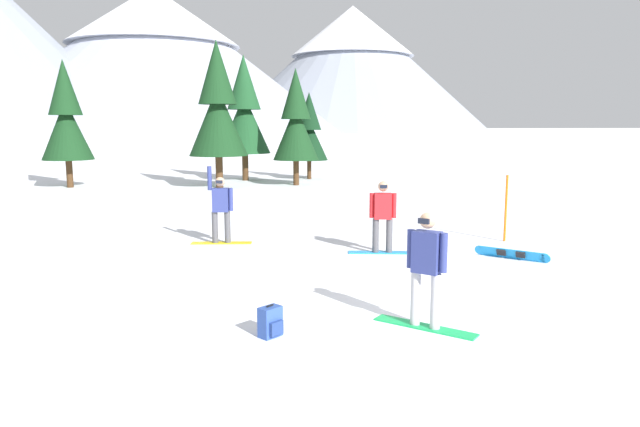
% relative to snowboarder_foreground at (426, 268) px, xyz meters
% --- Properties ---
extents(ground_plane, '(800.00, 800.00, 0.00)m').
position_rel_snowboarder_foreground_xyz_m(ground_plane, '(0.57, 1.29, -0.92)').
color(ground_plane, white).
extents(snowboarder_foreground, '(1.34, 1.31, 1.75)m').
position_rel_snowboarder_foreground_xyz_m(snowboarder_foreground, '(0.00, 0.00, 0.00)').
color(snowboarder_foreground, '#19B259').
rests_on(snowboarder_foreground, ground_plane).
extents(snowboarder_midground, '(1.62, 0.61, 1.71)m').
position_rel_snowboarder_foreground_xyz_m(snowboarder_midground, '(0.79, 5.03, -0.03)').
color(snowboarder_midground, '#1E8CD8').
rests_on(snowboarder_midground, ground_plane).
extents(snowboarder_background, '(1.56, 0.50, 1.97)m').
position_rel_snowboarder_foreground_xyz_m(snowboarder_background, '(-2.94, 6.83, 0.00)').
color(snowboarder_background, yellow).
rests_on(snowboarder_background, ground_plane).
extents(loose_snowboard_far_spare, '(1.31, 1.29, 0.24)m').
position_rel_snowboarder_foreground_xyz_m(loose_snowboard_far_spare, '(3.48, 3.91, -0.80)').
color(loose_snowboard_far_spare, '#1E8CD8').
rests_on(loose_snowboard_far_spare, ground_plane).
extents(backpack_blue, '(0.38, 0.37, 0.47)m').
position_rel_snowboarder_foreground_xyz_m(backpack_blue, '(-2.31, 0.03, -0.71)').
color(backpack_blue, '#2D4C9E').
rests_on(backpack_blue, ground_plane).
extents(trail_marker_pole, '(0.06, 0.06, 1.73)m').
position_rel_snowboarder_foreground_xyz_m(trail_marker_pole, '(4.33, 5.84, -0.06)').
color(trail_marker_pole, orange).
rests_on(trail_marker_pole, ground_plane).
extents(pine_tree_broad, '(2.77, 2.77, 6.93)m').
position_rel_snowboarder_foreground_xyz_m(pine_tree_broad, '(-2.91, 20.28, 2.85)').
color(pine_tree_broad, '#472D19').
rests_on(pine_tree_broad, ground_plane).
extents(pine_tree_young, '(2.75, 2.75, 6.66)m').
position_rel_snowboarder_foreground_xyz_m(pine_tree_young, '(-1.50, 23.72, 2.71)').
color(pine_tree_young, '#472D19').
rests_on(pine_tree_young, ground_plane).
extents(pine_tree_twin, '(2.37, 2.37, 6.05)m').
position_rel_snowboarder_foreground_xyz_m(pine_tree_twin, '(-10.00, 21.58, 2.37)').
color(pine_tree_twin, '#472D19').
rests_on(pine_tree_twin, ground_plane).
extents(pine_tree_slender, '(2.06, 2.06, 4.75)m').
position_rel_snowboarder_foreground_xyz_m(pine_tree_slender, '(2.04, 23.91, 1.67)').
color(pine_tree_slender, '#472D19').
rests_on(pine_tree_slender, ground_plane).
extents(pine_tree_short, '(2.27, 2.27, 5.73)m').
position_rel_snowboarder_foreground_xyz_m(pine_tree_short, '(0.87, 20.74, 2.20)').
color(pine_tree_short, '#472D19').
rests_on(pine_tree_short, ground_plane).
extents(peak_east_ridge, '(122.56, 122.56, 46.70)m').
position_rel_snowboarder_foreground_xyz_m(peak_east_ridge, '(-22.02, 193.10, 23.48)').
color(peak_east_ridge, '#9EA3B2').
rests_on(peak_east_ridge, ground_plane).
extents(peak_west_ridge, '(116.60, 116.60, 52.48)m').
position_rel_snowboarder_foreground_xyz_m(peak_west_ridge, '(55.21, 240.98, 26.50)').
color(peak_west_ridge, '#8C93A3').
rests_on(peak_west_ridge, ground_plane).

